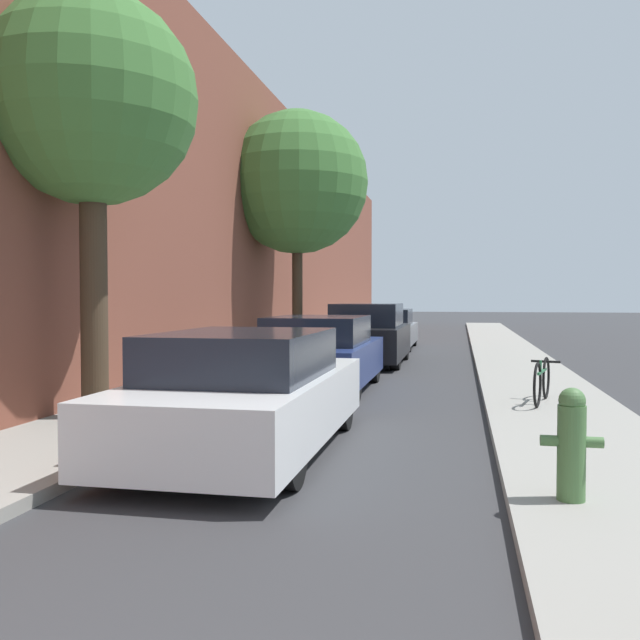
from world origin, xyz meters
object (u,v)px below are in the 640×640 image
at_px(fire_hydrant, 572,442).
at_px(bicycle, 542,380).
at_px(parked_car_grey, 385,330).
at_px(parked_car_white, 247,394).
at_px(street_tree_near, 92,103).
at_px(parked_car_black, 368,335).
at_px(street_tree_far, 297,183).
at_px(parked_car_navy, 320,355).

bearing_deg(fire_hydrant, bicycle, 86.01).
height_order(parked_car_grey, fire_hydrant, parked_car_grey).
bearing_deg(parked_car_white, street_tree_near, 157.20).
bearing_deg(parked_car_black, street_tree_far, 161.92).
distance_m(fire_hydrant, bicycle, 5.11).
distance_m(parked_car_navy, street_tree_near, 5.83).
bearing_deg(parked_car_grey, parked_car_black, -88.60).
xyz_separation_m(parked_car_navy, parked_car_black, (0.23, 5.01, 0.07)).
xyz_separation_m(parked_car_navy, street_tree_far, (-1.79, 5.67, 4.12)).
height_order(parked_car_black, fire_hydrant, parked_car_black).
distance_m(street_tree_far, fire_hydrant, 13.97).
bearing_deg(fire_hydrant, street_tree_near, 155.07).
bearing_deg(street_tree_near, bicycle, 22.32).
height_order(fire_hydrant, bicycle, fire_hydrant).
relative_size(parked_car_navy, bicycle, 2.72).
relative_size(parked_car_navy, parked_car_grey, 1.01).
relative_size(parked_car_black, street_tree_near, 0.75).
bearing_deg(parked_car_white, fire_hydrant, -26.53).
xyz_separation_m(parked_car_grey, bicycle, (3.66, -11.72, -0.17)).
relative_size(parked_car_black, street_tree_far, 0.64).
distance_m(parked_car_white, parked_car_black, 10.01).
distance_m(street_tree_near, fire_hydrant, 7.25).
relative_size(parked_car_white, parked_car_black, 1.07).
distance_m(parked_car_black, fire_hydrant, 12.03).
relative_size(parked_car_white, bicycle, 2.85).
height_order(parked_car_white, parked_car_navy, parked_car_navy).
bearing_deg(parked_car_white, parked_car_grey, 90.41).
height_order(parked_car_black, street_tree_far, street_tree_far).
bearing_deg(street_tree_far, parked_car_black, -18.08).
distance_m(parked_car_grey, street_tree_far, 6.45).
distance_m(parked_car_white, parked_car_navy, 5.00).
distance_m(parked_car_navy, parked_car_grey, 10.23).
bearing_deg(bicycle, parked_car_black, 132.43).
distance_m(street_tree_near, bicycle, 7.54).
xyz_separation_m(parked_car_grey, street_tree_near, (-2.35, -14.19, 3.66)).
bearing_deg(parked_car_white, parked_car_navy, 92.41).
xyz_separation_m(parked_car_white, bicycle, (3.55, 3.50, -0.19)).
bearing_deg(parked_car_grey, parked_car_navy, -90.57).
height_order(parked_car_white, fire_hydrant, parked_car_white).
xyz_separation_m(parked_car_navy, parked_car_grey, (0.10, 10.22, -0.03)).
bearing_deg(parked_car_black, parked_car_white, -90.10).
bearing_deg(fire_hydrant, parked_car_grey, 101.10).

